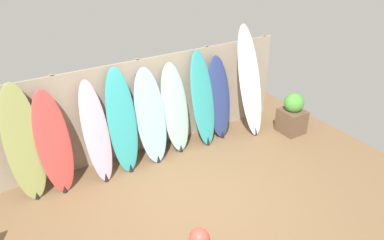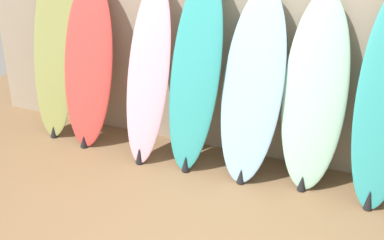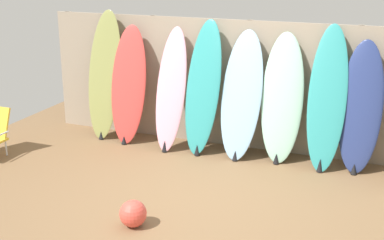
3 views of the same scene
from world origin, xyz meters
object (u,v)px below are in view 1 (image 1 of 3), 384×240
Objects in this scene: surfboard_navy_7 at (219,98)px; surfboard_white_8 at (250,82)px; surfboard_skyblue_4 at (151,117)px; surfboard_seafoam_5 at (175,109)px; surfboard_teal_3 at (122,122)px; beach_ball at (199,238)px; planter_box at (292,114)px; surfboard_olive_0 at (24,144)px; surfboard_red_1 at (54,143)px; surfboard_pink_2 at (96,133)px; surfboard_teal_6 at (203,100)px.

surfboard_navy_7 is 0.76× the size of surfboard_white_8.
surfboard_skyblue_4 is 1.00× the size of surfboard_seafoam_5.
surfboard_teal_3 is at bearing 178.18° from surfboard_white_8.
surfboard_seafoam_5 is 6.04× the size of beach_ball.
surfboard_teal_3 is 2.09× the size of planter_box.
beach_ball is at bearing -129.69° from surfboard_navy_7.
surfboard_olive_0 reaches higher than surfboard_teal_3.
surfboard_olive_0 is 1.11× the size of surfboard_seafoam_5.
surfboard_red_1 is 0.78× the size of surfboard_white_8.
surfboard_teal_6 is (2.12, 0.04, 0.07)m from surfboard_pink_2.
surfboard_skyblue_4 is (1.69, -0.00, 0.00)m from surfboard_red_1.
surfboard_seafoam_5 reaches higher than beach_ball.
surfboard_navy_7 reaches higher than planter_box.
surfboard_teal_6 is at bearing -173.69° from surfboard_navy_7.
surfboard_teal_6 is (0.58, -0.05, 0.06)m from surfboard_seafoam_5.
surfboard_navy_7 is at bearing 2.00° from surfboard_skyblue_4.
surfboard_white_8 is at bearing 40.33° from beach_ball.
surfboard_teal_3 is at bearing -176.20° from surfboard_seafoam_5.
surfboard_skyblue_4 reaches higher than surfboard_seafoam_5.
surfboard_seafoam_5 reaches higher than planter_box.
surfboard_teal_3 is 1.07× the size of surfboard_skyblue_4.
surfboard_olive_0 is at bearing 177.92° from surfboard_teal_3.
planter_box is at bearing -12.87° from surfboard_skyblue_4.
surfboard_teal_6 is 1.07m from surfboard_white_8.
surfboard_teal_3 is 3.52m from planter_box.
surfboard_pink_2 is at bearing -179.04° from surfboard_teal_6.
surfboard_navy_7 is (0.99, -0.01, -0.02)m from surfboard_seafoam_5.
surfboard_pink_2 reaches higher than surfboard_red_1.
surfboard_teal_3 is at bearing 92.55° from beach_ball.
surfboard_teal_3 is 1.09× the size of surfboard_navy_7.
surfboard_teal_3 is at bearing -178.81° from surfboard_skyblue_4.
surfboard_seafoam_5 is at bearing 3.26° from surfboard_pink_2.
surfboard_white_8 is (2.71, -0.09, 0.17)m from surfboard_teal_3.
surfboard_seafoam_5 is at bearing 0.32° from surfboard_olive_0.
surfboard_pink_2 is 1.02× the size of surfboard_navy_7.
surfboard_teal_3 is 0.99× the size of surfboard_teal_6.
surfboard_seafoam_5 is at bearing 1.53° from surfboard_red_1.
surfboard_seafoam_5 is 1.02× the size of surfboard_navy_7.
surfboard_teal_6 is at bearing 0.96° from surfboard_pink_2.
surfboard_skyblue_4 is 0.93× the size of surfboard_teal_6.
surfboard_teal_3 is 0.84× the size of surfboard_white_8.
surfboard_pink_2 is 2.13m from surfboard_teal_6.
surfboard_red_1 is 3.86m from surfboard_white_8.
surfboard_seafoam_5 is (1.55, 0.09, 0.01)m from surfboard_pink_2.
surfboard_skyblue_4 is at bearing -178.00° from surfboard_navy_7.
surfboard_red_1 is (0.42, -0.04, -0.09)m from surfboard_olive_0.
surfboard_navy_7 is at bearing 50.31° from beach_ball.
surfboard_pink_2 is 0.92× the size of surfboard_teal_6.
surfboard_red_1 is 0.99× the size of surfboard_seafoam_5.
surfboard_red_1 is at bearing -178.47° from surfboard_seafoam_5.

